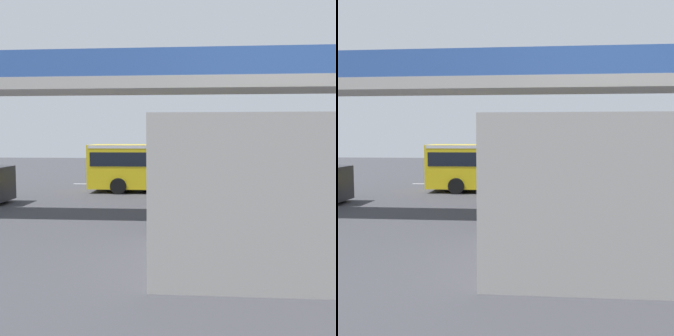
# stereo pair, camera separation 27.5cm
# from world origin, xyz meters

# --- Properties ---
(ground) EXTENTS (80.00, 80.00, 0.00)m
(ground) POSITION_xyz_m (0.00, 0.00, 0.00)
(ground) COLOR #38383D
(city_bus) EXTENTS (11.54, 2.85, 3.15)m
(city_bus) POSITION_xyz_m (-1.29, 1.23, 1.88)
(city_bus) COLOR yellow
(city_bus) RESTS_ON ground
(pedestrian) EXTENTS (0.38, 0.38, 1.79)m
(pedestrian) POSITION_xyz_m (4.47, -2.03, 0.89)
(pedestrian) COLOR #2D2D38
(pedestrian) RESTS_ON ground
(traffic_sign) EXTENTS (0.08, 0.60, 2.80)m
(traffic_sign) POSITION_xyz_m (1.44, -4.57, 1.89)
(traffic_sign) COLOR slate
(traffic_sign) RESTS_ON ground
(lane_dash_leftmost) EXTENTS (2.00, 0.20, 0.01)m
(lane_dash_leftmost) POSITION_xyz_m (-6.00, -2.68, 0.00)
(lane_dash_leftmost) COLOR silver
(lane_dash_leftmost) RESTS_ON ground
(lane_dash_left) EXTENTS (2.00, 0.20, 0.01)m
(lane_dash_left) POSITION_xyz_m (-2.00, -2.68, 0.00)
(lane_dash_left) COLOR silver
(lane_dash_left) RESTS_ON ground
(lane_dash_centre) EXTENTS (2.00, 0.20, 0.01)m
(lane_dash_centre) POSITION_xyz_m (2.00, -2.68, 0.00)
(lane_dash_centre) COLOR silver
(lane_dash_centre) RESTS_ON ground
(lane_dash_right) EXTENTS (2.00, 0.20, 0.01)m
(lane_dash_right) POSITION_xyz_m (6.00, -2.68, 0.00)
(lane_dash_right) COLOR silver
(lane_dash_right) RESTS_ON ground
(pedestrian_overpass) EXTENTS (25.75, 2.60, 7.22)m
(pedestrian_overpass) POSITION_xyz_m (0.00, 9.82, 5.36)
(pedestrian_overpass) COLOR #B2ADA5
(pedestrian_overpass) RESTS_ON ground
(station_building) EXTENTS (9.00, 5.04, 4.20)m
(station_building) POSITION_xyz_m (-5.98, 15.58, 2.10)
(station_building) COLOR #B2ADA5
(station_building) RESTS_ON ground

